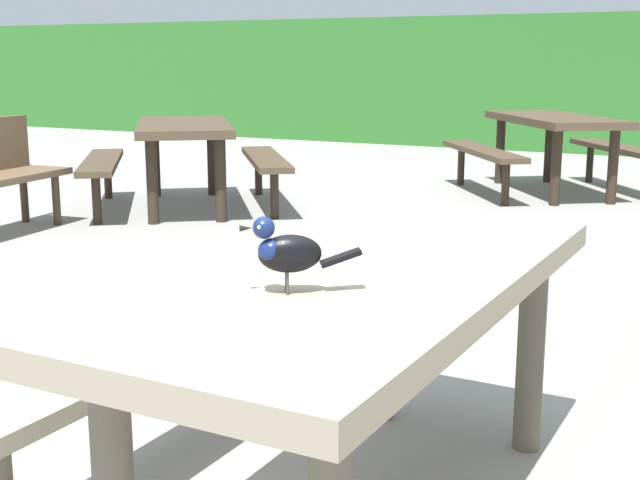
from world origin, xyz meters
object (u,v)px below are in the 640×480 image
Objects in this scene: picnic_table_foreground at (366,336)px; picnic_table_mid_right at (553,135)px; picnic_table_mid_left at (184,144)px; bird_grackle at (285,251)px.

picnic_table_foreground and picnic_table_mid_right have the same top height.
picnic_table_foreground is 0.76× the size of picnic_table_mid_left.
picnic_table_mid_right is at bearing 97.74° from bird_grackle.
picnic_table_mid_right is (-0.91, 6.67, -0.29)m from bird_grackle.
bird_grackle reaches higher than picnic_table_mid_left.
picnic_table_foreground is at bearing -81.30° from picnic_table_mid_right.
bird_grackle is at bearing -82.26° from picnic_table_mid_right.
picnic_table_mid_right is at bearing 98.70° from picnic_table_foreground.
picnic_table_mid_left is at bearing 131.78° from picnic_table_foreground.
bird_grackle is 0.10× the size of picnic_table_mid_right.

